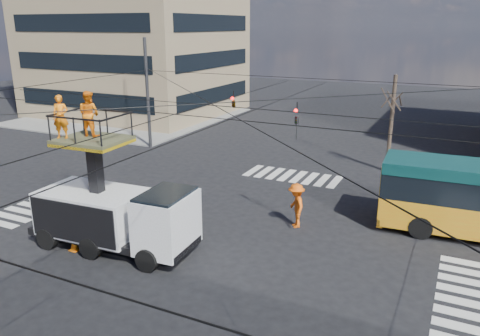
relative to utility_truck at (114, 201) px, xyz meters
The scene contains 9 objects.
ground 4.46m from the utility_truck, 33.77° to the left, with size 120.00×120.00×0.00m, color black.
sidewalk_nw 29.26m from the utility_truck, 127.38° to the left, with size 18.00×18.00×0.12m, color slate.
crosswalks 4.45m from the utility_truck, 33.77° to the left, with size 22.40×22.40×0.02m, color silver, non-canonical shape.
overhead_network 4.68m from the utility_truck, 38.99° to the left, with size 24.24×24.24×8.00m.
tree_a 17.93m from the utility_truck, 62.18° to the left, with size 2.00×2.00×6.00m.
utility_truck is the anchor object (origin of this frame).
traffic_cone 2.42m from the utility_truck, 146.53° to the right, with size 0.36×0.36×0.75m, color orange.
worker_ground 1.98m from the utility_truck, 135.63° to the left, with size 1.00×0.42×1.70m, color orange.
flagger 7.93m from the utility_truck, 41.41° to the left, with size 1.33×0.76×2.05m, color #F75E0F.
Camera 1 is at (8.87, -15.78, 8.80)m, focal length 35.00 mm.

